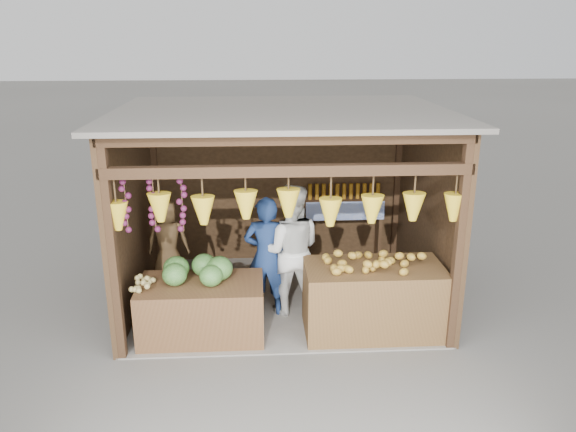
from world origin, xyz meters
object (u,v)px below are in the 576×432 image
at_px(man_standing, 267,257).
at_px(woman_standing, 290,250).
at_px(vendor_seated, 168,241).
at_px(counter_right, 373,300).
at_px(counter_left, 202,310).

relative_size(man_standing, woman_standing, 0.92).
relative_size(woman_standing, vendor_seated, 1.52).
bearing_deg(counter_right, man_standing, 156.07).
height_order(counter_left, vendor_seated, vendor_seated).
bearing_deg(man_standing, counter_right, 165.06).
bearing_deg(counter_left, vendor_seated, 117.75).
bearing_deg(vendor_seated, counter_right, 160.19).
xyz_separation_m(counter_right, man_standing, (-1.30, 0.58, 0.37)).
height_order(counter_right, vendor_seated, vendor_seated).
distance_m(counter_left, man_standing, 1.08).
xyz_separation_m(man_standing, vendor_seated, (-1.33, 0.44, 0.08)).
bearing_deg(man_standing, woman_standing, -162.46).
distance_m(man_standing, woman_standing, 0.32).
bearing_deg(woman_standing, vendor_seated, -9.80).
bearing_deg(woman_standing, counter_right, 151.57).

